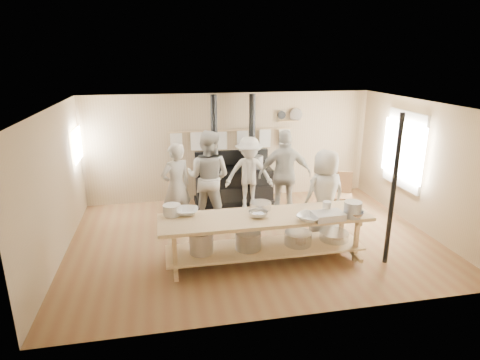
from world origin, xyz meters
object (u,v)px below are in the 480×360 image
at_px(prep_table, 265,234).
at_px(roasting_pan, 328,216).
at_px(cook_far_left, 176,187).
at_px(cook_left, 209,177).
at_px(chair, 340,204).
at_px(stove, 234,182).
at_px(cook_by_window, 249,174).
at_px(cook_center, 325,194).
at_px(cook_right, 285,175).

bearing_deg(prep_table, roasting_pan, -18.41).
height_order(cook_far_left, cook_left, cook_left).
xyz_separation_m(cook_left, chair, (2.91, -0.26, -0.71)).
height_order(stove, cook_by_window, stove).
bearing_deg(cook_center, prep_table, 18.36).
distance_m(stove, chair, 2.57).
xyz_separation_m(stove, cook_center, (1.38, -2.27, 0.36)).
xyz_separation_m(prep_table, cook_right, (0.93, 1.87, 0.46)).
height_order(stove, prep_table, stove).
relative_size(stove, cook_far_left, 1.44).
bearing_deg(cook_right, stove, -44.08).
bearing_deg(roasting_pan, stove, 106.47).
relative_size(cook_left, cook_center, 1.13).
bearing_deg(roasting_pan, cook_center, 70.03).
relative_size(stove, cook_by_window, 1.53).
bearing_deg(stove, roasting_pan, -73.53).
xyz_separation_m(cook_center, roasting_pan, (-0.39, -1.08, 0.02)).
xyz_separation_m(cook_right, roasting_pan, (0.06, -2.20, -0.07)).
height_order(cook_left, chair, cook_left).
distance_m(cook_by_window, roasting_pan, 2.94).
relative_size(cook_by_window, chair, 1.73).
bearing_deg(cook_right, roasting_pan, 98.71).
bearing_deg(roasting_pan, prep_table, 161.59).
height_order(cook_right, roasting_pan, cook_right).
xyz_separation_m(stove, cook_by_window, (0.27, -0.50, 0.33)).
bearing_deg(cook_far_left, stove, -164.60).
height_order(stove, roasting_pan, stove).
bearing_deg(cook_left, cook_by_window, -121.09).
height_order(cook_far_left, roasting_pan, cook_far_left).
bearing_deg(prep_table, chair, 37.50).
height_order(cook_center, cook_right, cook_right).
height_order(cook_right, chair, cook_right).
xyz_separation_m(stove, chair, (2.18, -1.34, -0.23)).
height_order(cook_left, roasting_pan, cook_left).
bearing_deg(cook_center, roasting_pan, 60.01).
bearing_deg(cook_right, cook_center, 119.13).
xyz_separation_m(cook_far_left, chair, (3.59, -0.04, -0.61)).
distance_m(prep_table, cook_left, 2.12).
distance_m(cook_right, chair, 1.44).
bearing_deg(stove, cook_far_left, -137.28).
distance_m(cook_right, roasting_pan, 2.20).
bearing_deg(cook_left, roasting_pan, 155.78).
height_order(cook_center, chair, cook_center).
bearing_deg(roasting_pan, chair, 59.31).
xyz_separation_m(prep_table, cook_far_left, (-1.41, 1.71, 0.38)).
distance_m(stove, prep_table, 3.02).
bearing_deg(cook_right, cook_by_window, -37.69).
xyz_separation_m(prep_table, chair, (2.18, 1.67, -0.23)).
height_order(cook_right, cook_by_window, cook_right).
bearing_deg(cook_by_window, prep_table, -87.30).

